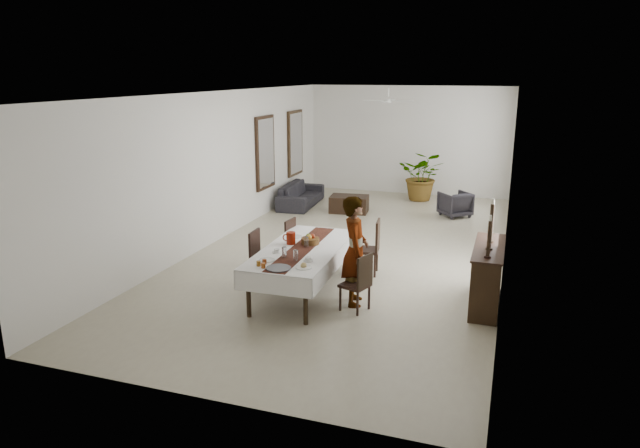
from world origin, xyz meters
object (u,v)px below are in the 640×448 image
at_px(woman, 355,251).
at_px(sideboard_body, 487,277).
at_px(red_pitcher, 291,238).
at_px(sofa, 301,195).
at_px(dining_table_top, 302,250).

height_order(woman, sideboard_body, woman).
xyz_separation_m(red_pitcher, sofa, (-2.05, 5.89, -0.58)).
distance_m(sideboard_body, sofa, 7.68).
height_order(dining_table_top, woman, woman).
height_order(dining_table_top, sofa, dining_table_top).
distance_m(woman, sofa, 7.02).
bearing_deg(woman, sideboard_body, -88.37).
bearing_deg(dining_table_top, woman, -10.92).
bearing_deg(sofa, sideboard_body, -140.90).
bearing_deg(red_pitcher, sideboard_body, 5.11).
distance_m(red_pitcher, sofa, 6.27).
xyz_separation_m(red_pitcher, sideboard_body, (3.19, 0.29, -0.42)).
xyz_separation_m(dining_table_top, sofa, (-2.31, 6.04, -0.44)).
xyz_separation_m(woman, sofa, (-3.25, 6.20, -0.57)).
distance_m(dining_table_top, red_pitcher, 0.33).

